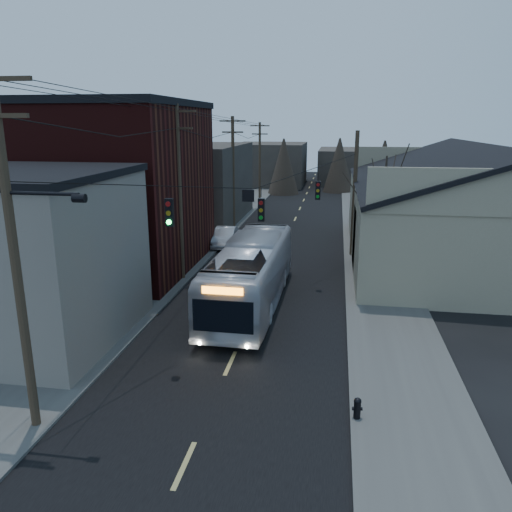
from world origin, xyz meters
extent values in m
cube|color=black|center=(0.00, 30.00, 0.01)|extent=(9.00, 110.00, 0.02)
cube|color=#474744|center=(-6.50, 30.00, 0.06)|extent=(4.00, 110.00, 0.12)
cube|color=#474744|center=(6.50, 30.00, 0.06)|extent=(4.00, 110.00, 0.12)
cube|color=slate|center=(-9.00, 9.00, 3.50)|extent=(8.00, 8.00, 7.00)
cube|color=black|center=(-10.00, 20.00, 5.00)|extent=(10.00, 12.00, 10.00)
cube|color=#332D29|center=(-9.50, 36.00, 3.50)|extent=(9.00, 14.00, 7.00)
cube|color=gray|center=(13.00, 25.00, 2.50)|extent=(16.00, 20.00, 5.00)
cube|color=black|center=(9.00, 25.00, 6.30)|extent=(8.16, 20.60, 2.86)
cube|color=#332D29|center=(-6.00, 65.00, 3.00)|extent=(10.00, 12.00, 6.00)
cube|color=#332D29|center=(7.00, 70.00, 2.50)|extent=(12.00, 14.00, 5.00)
cone|color=black|center=(6.50, 20.00, 3.60)|extent=(0.40, 0.40, 7.20)
cylinder|color=#382B1E|center=(-5.00, 3.00, 5.25)|extent=(0.28, 0.28, 10.50)
cylinder|color=#382B1E|center=(-5.00, 18.00, 5.00)|extent=(0.28, 0.28, 10.00)
cube|color=#382B1E|center=(-5.00, 18.00, 9.60)|extent=(2.20, 0.12, 0.12)
cylinder|color=#382B1E|center=(-5.00, 33.00, 4.75)|extent=(0.28, 0.28, 9.50)
cube|color=#382B1E|center=(-5.00, 33.00, 9.10)|extent=(2.20, 0.12, 0.12)
cylinder|color=#382B1E|center=(-5.00, 48.00, 4.50)|extent=(0.28, 0.28, 9.00)
cube|color=#382B1E|center=(-5.00, 48.00, 8.60)|extent=(2.20, 0.12, 0.12)
cylinder|color=#382B1E|center=(5.00, 25.00, 4.25)|extent=(0.28, 0.28, 8.50)
cube|color=black|center=(-2.00, 7.50, 5.95)|extent=(0.28, 0.20, 1.00)
cube|color=black|center=(0.60, 12.00, 5.35)|extent=(0.28, 0.20, 1.00)
cube|color=black|center=(2.80, 18.00, 5.45)|extent=(0.28, 0.20, 1.00)
imported|color=#B7BAC4|center=(-0.29, 14.41, 1.67)|extent=(2.99, 12.02, 3.34)
imported|color=#ADAFB5|center=(-4.30, 26.44, 0.70)|extent=(1.74, 4.32, 1.40)
cylinder|color=black|center=(4.70, 4.87, 0.39)|extent=(0.22, 0.22, 0.55)
sphere|color=black|center=(4.70, 4.87, 0.69)|extent=(0.24, 0.24, 0.24)
cylinder|color=black|center=(4.70, 4.87, 0.44)|extent=(0.33, 0.15, 0.11)
camera|label=1|loc=(3.77, -9.15, 9.05)|focal=35.00mm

